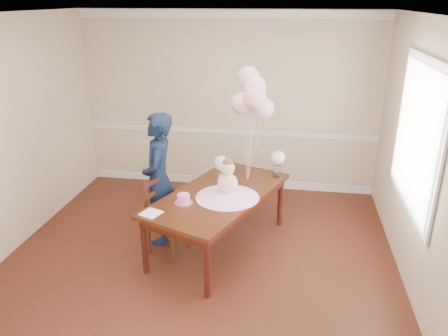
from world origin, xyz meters
TOP-DOWN VIEW (x-y plane):
  - floor at (0.00, 0.00)m, footprint 4.50×5.00m
  - ceiling at (0.00, 0.00)m, footprint 4.50×5.00m
  - wall_back at (0.00, 2.50)m, footprint 4.50×0.02m
  - wall_right at (2.25, 0.00)m, footprint 0.02×5.00m
  - chair_rail_trim at (0.00, 2.49)m, footprint 4.50×0.02m
  - crown_molding at (0.00, 2.49)m, footprint 4.50×0.02m
  - baseboard_trim at (0.00, 2.49)m, footprint 4.50×0.02m
  - window_frame at (2.23, 0.50)m, footprint 0.02×1.66m
  - window_blinds at (2.21, 0.50)m, footprint 0.01×1.50m
  - dining_table_top at (0.18, 0.61)m, footprint 1.61×2.14m
  - table_apron at (0.18, 0.61)m, footprint 1.48×2.02m
  - table_leg_fl at (-0.52, -0.06)m, footprint 0.09×0.09m
  - table_leg_fr at (0.22, -0.36)m, footprint 0.09×0.09m
  - table_leg_bl at (0.13, 1.58)m, footprint 0.09×0.09m
  - table_leg_br at (0.88, 1.28)m, footprint 0.09×0.09m
  - baby_skirt at (0.29, 0.51)m, footprint 0.95×0.95m
  - baby_torso at (0.29, 0.51)m, footprint 0.23×0.23m
  - baby_head at (0.29, 0.51)m, footprint 0.16×0.16m
  - baby_hair at (0.29, 0.51)m, footprint 0.12×0.12m
  - cake_platter at (-0.16, 0.28)m, footprint 0.27×0.27m
  - birthday_cake at (-0.16, 0.28)m, footprint 0.19×0.19m
  - cake_flower_a at (-0.16, 0.28)m, footprint 0.03×0.03m
  - cake_flower_b at (-0.13, 0.29)m, footprint 0.03×0.03m
  - rose_vase_near at (0.15, 0.93)m, footprint 0.12×0.12m
  - roses_near at (0.15, 0.93)m, footprint 0.18×0.18m
  - rose_vase_far at (0.82, 1.23)m, footprint 0.12×0.12m
  - roses_far at (0.82, 1.23)m, footprint 0.18×0.18m
  - napkin at (-0.44, -0.02)m, footprint 0.25×0.25m
  - balloon_weight at (0.46, 1.07)m, footprint 0.05×0.05m
  - balloon_a at (0.37, 1.10)m, footprint 0.27×0.27m
  - balloon_b at (0.53, 0.99)m, footprint 0.27×0.27m
  - balloon_c at (0.52, 1.15)m, footprint 0.27×0.27m
  - balloon_d at (0.43, 1.20)m, footprint 0.27×0.27m
  - balloon_e at (0.63, 1.08)m, footprint 0.27×0.27m
  - balloon_ribbon_a at (0.42, 1.08)m, footprint 0.08×0.04m
  - balloon_ribbon_b at (0.50, 1.03)m, footprint 0.08×0.08m
  - balloon_ribbon_c at (0.49, 1.11)m, footprint 0.05×0.08m
  - balloon_ribbon_d at (0.45, 1.13)m, footprint 0.04×0.12m
  - balloon_ribbon_e at (0.54, 1.08)m, footprint 0.15×0.02m
  - dining_chair_seat at (-0.39, 0.43)m, footprint 0.52×0.52m
  - chair_leg_fl at (-0.61, 0.33)m, footprint 0.05×0.05m
  - chair_leg_fr at (-0.30, 0.21)m, footprint 0.05×0.05m
  - chair_leg_bl at (-0.49, 0.64)m, footprint 0.05×0.05m
  - chair_leg_br at (-0.18, 0.52)m, footprint 0.05×0.05m
  - chair_back_post_l at (-0.62, 0.34)m, footprint 0.05×0.05m
  - chair_back_post_r at (-0.51, 0.64)m, footprint 0.05×0.05m
  - chair_slat_low at (-0.57, 0.49)m, footprint 0.16×0.35m
  - chair_slat_mid at (-0.57, 0.49)m, footprint 0.16×0.35m
  - chair_slat_top at (-0.57, 0.49)m, footprint 0.16×0.35m
  - woman at (-0.57, 0.68)m, footprint 0.50×0.65m

SIDE VIEW (x-z plane):
  - floor at x=0.00m, z-range 0.00..0.00m
  - baseboard_trim at x=0.00m, z-range 0.00..0.12m
  - chair_leg_fl at x=-0.61m, z-range 0.00..0.39m
  - chair_leg_fr at x=-0.30m, z-range 0.00..0.39m
  - chair_leg_bl at x=-0.49m, z-range 0.00..0.39m
  - chair_leg_br at x=-0.18m, z-range 0.00..0.39m
  - table_leg_fl at x=-0.52m, z-range 0.00..0.67m
  - table_leg_fr at x=0.22m, z-range 0.00..0.67m
  - table_leg_bl at x=0.13m, z-range 0.00..0.67m
  - table_leg_br at x=0.88m, z-range 0.00..0.67m
  - dining_chair_seat at x=-0.39m, z-range 0.39..0.44m
  - chair_slat_low at x=-0.57m, z-range 0.55..0.59m
  - table_apron at x=0.18m, z-range 0.58..0.67m
  - chair_back_post_l at x=-0.62m, z-range 0.42..0.93m
  - chair_back_post_r at x=-0.51m, z-range 0.42..0.93m
  - dining_table_top at x=0.18m, z-range 0.67..0.72m
  - chair_slat_mid at x=-0.57m, z-range 0.69..0.74m
  - cake_platter at x=-0.16m, z-range 0.72..0.73m
  - napkin at x=-0.44m, z-range 0.72..0.73m
  - balloon_weight at x=0.46m, z-range 0.72..0.74m
  - baby_skirt at x=0.29m, z-range 0.72..0.82m
  - birthday_cake at x=-0.16m, z-range 0.73..0.82m
  - rose_vase_near at x=0.15m, z-range 0.72..0.87m
  - rose_vase_far at x=0.82m, z-range 0.72..0.87m
  - woman at x=-0.57m, z-range 0.00..1.63m
  - cake_flower_a at x=-0.16m, z-range 0.82..0.85m
  - cake_flower_b at x=-0.13m, z-range 0.82..0.85m
  - chair_slat_top at x=-0.57m, z-range 0.84..0.88m
  - baby_torso at x=0.29m, z-range 0.78..1.01m
  - chair_rail_trim at x=0.00m, z-range 0.86..0.94m
  - roses_near at x=0.15m, z-range 0.88..1.06m
  - roses_far at x=0.82m, z-range 0.88..1.06m
  - baby_head at x=0.29m, z-range 0.99..1.16m
  - balloon_ribbon_e at x=0.54m, z-range 0.74..1.48m
  - baby_hair at x=0.29m, z-range 1.08..1.19m
  - balloon_ribbon_a at x=0.42m, z-range 0.73..1.54m
  - balloon_ribbon_b at x=0.50m, z-range 0.73..1.63m
  - balloon_ribbon_c at x=0.49m, z-range 0.73..1.73m
  - balloon_ribbon_d at x=0.45m, z-range 0.73..1.82m
  - wall_back at x=0.00m, z-range 0.00..2.70m
  - wall_right at x=2.25m, z-range 0.00..2.70m
  - window_frame at x=2.23m, z-range 0.77..2.33m
  - window_blinds at x=2.21m, z-range 0.85..2.25m
  - balloon_e at x=0.63m, z-range 1.50..1.77m
  - balloon_a at x=0.37m, z-range 1.55..1.82m
  - balloon_b at x=0.53m, z-range 1.64..1.91m
  - balloon_c at x=0.52m, z-range 1.74..2.01m
  - balloon_d at x=0.43m, z-range 1.84..2.10m
  - crown_molding at x=0.00m, z-range 2.57..2.69m
  - ceiling at x=0.00m, z-range 2.69..2.71m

